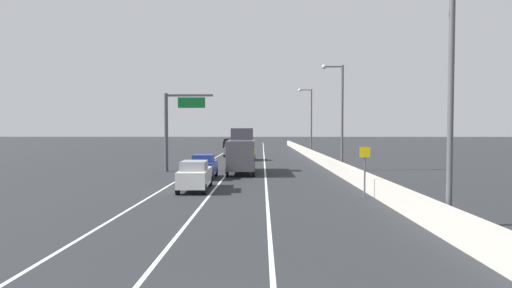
{
  "coord_description": "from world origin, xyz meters",
  "views": [
    {
      "loc": [
        1.21,
        -6.5,
        4.01
      ],
      "look_at": [
        0.42,
        45.57,
        2.17
      ],
      "focal_mm": 28.19,
      "sensor_mm": 36.0,
      "label": 1
    }
  ],
  "objects_px": {
    "car_green_3": "(236,146)",
    "car_blue_4": "(204,166)",
    "car_black_0": "(228,143)",
    "car_white_2": "(195,175)",
    "lamp_post_right_third": "(310,117)",
    "overhead_sign_gantry": "(174,122)",
    "car_gray_5": "(231,150)",
    "box_truck": "(242,153)",
    "speed_advisory_sign": "(365,168)",
    "lamp_post_right_near": "(445,83)",
    "car_yellow_1": "(248,152)",
    "lamp_post_right_second": "(340,110)"
  },
  "relations": [
    {
      "from": "car_green_3",
      "to": "car_blue_4",
      "type": "distance_m",
      "value": 40.42
    },
    {
      "from": "car_black_0",
      "to": "car_white_2",
      "type": "bearing_deg",
      "value": -87.12
    },
    {
      "from": "lamp_post_right_third",
      "to": "car_green_3",
      "type": "relative_size",
      "value": 2.44
    },
    {
      "from": "car_black_0",
      "to": "overhead_sign_gantry",
      "type": "bearing_deg",
      "value": -90.98
    },
    {
      "from": "lamp_post_right_third",
      "to": "car_gray_5",
      "type": "xyz_separation_m",
      "value": [
        -12.09,
        -2.09,
        -4.97
      ]
    },
    {
      "from": "lamp_post_right_third",
      "to": "box_truck",
      "type": "xyz_separation_m",
      "value": [
        -9.27,
        -25.04,
        -4.05
      ]
    },
    {
      "from": "speed_advisory_sign",
      "to": "car_green_3",
      "type": "height_order",
      "value": "speed_advisory_sign"
    },
    {
      "from": "lamp_post_right_near",
      "to": "car_gray_5",
      "type": "xyz_separation_m",
      "value": [
        -12.22,
        43.55,
        -4.97
      ]
    },
    {
      "from": "lamp_post_right_near",
      "to": "car_yellow_1",
      "type": "xyz_separation_m",
      "value": [
        -9.4,
        36.09,
        -4.88
      ]
    },
    {
      "from": "car_white_2",
      "to": "car_green_3",
      "type": "relative_size",
      "value": 1.13
    },
    {
      "from": "overhead_sign_gantry",
      "to": "car_green_3",
      "type": "distance_m",
      "value": 35.41
    },
    {
      "from": "lamp_post_right_second",
      "to": "lamp_post_right_third",
      "type": "bearing_deg",
      "value": 90.57
    },
    {
      "from": "overhead_sign_gantry",
      "to": "car_white_2",
      "type": "height_order",
      "value": "overhead_sign_gantry"
    },
    {
      "from": "speed_advisory_sign",
      "to": "car_yellow_1",
      "type": "xyz_separation_m",
      "value": [
        -7.94,
        29.16,
        -0.7
      ]
    },
    {
      "from": "lamp_post_right_third",
      "to": "car_yellow_1",
      "type": "bearing_deg",
      "value": -134.17
    },
    {
      "from": "lamp_post_right_second",
      "to": "lamp_post_right_near",
      "type": "bearing_deg",
      "value": -90.25
    },
    {
      "from": "car_yellow_1",
      "to": "car_white_2",
      "type": "xyz_separation_m",
      "value": [
        -2.53,
        -26.28,
        -0.07
      ]
    },
    {
      "from": "car_green_3",
      "to": "box_truck",
      "type": "height_order",
      "value": "box_truck"
    },
    {
      "from": "lamp_post_right_near",
      "to": "lamp_post_right_third",
      "type": "xyz_separation_m",
      "value": [
        -0.13,
        45.64,
        0.0
      ]
    },
    {
      "from": "box_truck",
      "to": "overhead_sign_gantry",
      "type": "bearing_deg",
      "value": 170.15
    },
    {
      "from": "lamp_post_right_second",
      "to": "car_white_2",
      "type": "bearing_deg",
      "value": -132.77
    },
    {
      "from": "overhead_sign_gantry",
      "to": "car_green_3",
      "type": "bearing_deg",
      "value": 83.87
    },
    {
      "from": "box_truck",
      "to": "car_green_3",
      "type": "bearing_deg",
      "value": 94.42
    },
    {
      "from": "lamp_post_right_near",
      "to": "car_green_3",
      "type": "distance_m",
      "value": 58.25
    },
    {
      "from": "overhead_sign_gantry",
      "to": "car_yellow_1",
      "type": "xyz_separation_m",
      "value": [
        6.55,
        14.36,
        -3.67
      ]
    },
    {
      "from": "car_gray_5",
      "to": "car_green_3",
      "type": "bearing_deg",
      "value": 89.9
    },
    {
      "from": "lamp_post_right_second",
      "to": "car_white_2",
      "type": "relative_size",
      "value": 2.17
    },
    {
      "from": "car_black_0",
      "to": "car_gray_5",
      "type": "relative_size",
      "value": 1.0
    },
    {
      "from": "box_truck",
      "to": "car_white_2",
      "type": "bearing_deg",
      "value": -103.24
    },
    {
      "from": "lamp_post_right_third",
      "to": "lamp_post_right_near",
      "type": "bearing_deg",
      "value": -89.84
    },
    {
      "from": "lamp_post_right_third",
      "to": "box_truck",
      "type": "distance_m",
      "value": 27.01
    },
    {
      "from": "overhead_sign_gantry",
      "to": "car_green_3",
      "type": "xyz_separation_m",
      "value": [
        3.76,
        35.01,
        -3.7
      ]
    },
    {
      "from": "car_white_2",
      "to": "car_green_3",
      "type": "xyz_separation_m",
      "value": [
        -0.26,
        46.94,
        0.04
      ]
    },
    {
      "from": "box_truck",
      "to": "lamp_post_right_third",
      "type": "bearing_deg",
      "value": 69.69
    },
    {
      "from": "lamp_post_right_second",
      "to": "car_green_3",
      "type": "height_order",
      "value": "lamp_post_right_second"
    },
    {
      "from": "car_black_0",
      "to": "car_gray_5",
      "type": "height_order",
      "value": "car_black_0"
    },
    {
      "from": "car_black_0",
      "to": "box_truck",
      "type": "bearing_deg",
      "value": -83.73
    },
    {
      "from": "speed_advisory_sign",
      "to": "car_white_2",
      "type": "xyz_separation_m",
      "value": [
        -10.47,
        2.88,
        -0.77
      ]
    },
    {
      "from": "overhead_sign_gantry",
      "to": "box_truck",
      "type": "distance_m",
      "value": 7.23
    },
    {
      "from": "lamp_post_right_second",
      "to": "car_yellow_1",
      "type": "distance_m",
      "value": 17.04
    },
    {
      "from": "lamp_post_right_second",
      "to": "car_blue_4",
      "type": "relative_size",
      "value": 2.57
    },
    {
      "from": "lamp_post_right_near",
      "to": "car_yellow_1",
      "type": "distance_m",
      "value": 37.62
    },
    {
      "from": "car_gray_5",
      "to": "box_truck",
      "type": "relative_size",
      "value": 0.52
    },
    {
      "from": "overhead_sign_gantry",
      "to": "lamp_post_right_third",
      "type": "bearing_deg",
      "value": 56.49
    },
    {
      "from": "speed_advisory_sign",
      "to": "car_blue_4",
      "type": "height_order",
      "value": "speed_advisory_sign"
    },
    {
      "from": "speed_advisory_sign",
      "to": "car_blue_4",
      "type": "bearing_deg",
      "value": 139.04
    },
    {
      "from": "car_green_3",
      "to": "car_blue_4",
      "type": "xyz_separation_m",
      "value": [
        -0.09,
        -40.42,
        -0.04
      ]
    },
    {
      "from": "lamp_post_right_near",
      "to": "car_white_2",
      "type": "bearing_deg",
      "value": 140.58
    },
    {
      "from": "overhead_sign_gantry",
      "to": "car_black_0",
      "type": "relative_size",
      "value": 1.84
    },
    {
      "from": "lamp_post_right_near",
      "to": "car_blue_4",
      "type": "xyz_separation_m",
      "value": [
        -12.28,
        16.32,
        -4.96
      ]
    }
  ]
}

